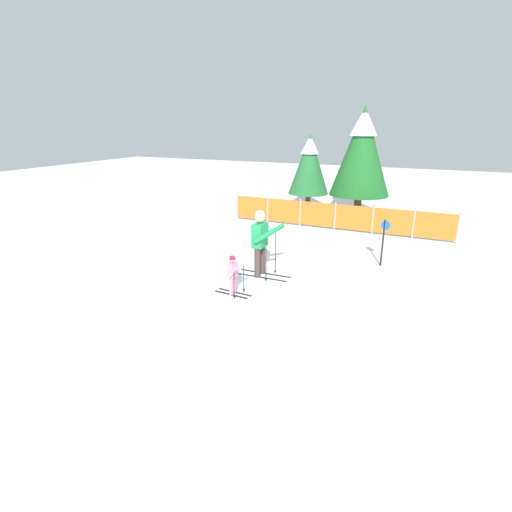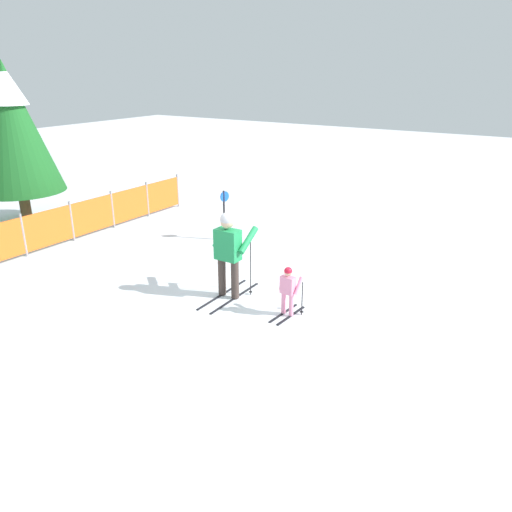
# 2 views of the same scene
# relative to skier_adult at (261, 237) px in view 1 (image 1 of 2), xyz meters

# --- Properties ---
(ground_plane) EXTENTS (60.00, 60.00, 0.00)m
(ground_plane) POSITION_rel_skier_adult_xyz_m (0.23, -0.19, -1.08)
(ground_plane) COLOR white
(skier_adult) EXTENTS (1.70, 0.75, 1.80)m
(skier_adult) POSITION_rel_skier_adult_xyz_m (0.00, 0.00, 0.00)
(skier_adult) COLOR black
(skier_adult) RESTS_ON ground_plane
(skier_child) EXTENTS (0.94, 0.50, 0.99)m
(skier_child) POSITION_rel_skier_adult_xyz_m (-0.09, -1.42, -0.51)
(skier_child) COLOR black
(skier_child) RESTS_ON ground_plane
(safety_fence) EXTENTS (8.59, 0.23, 1.10)m
(safety_fence) POSITION_rel_skier_adult_xyz_m (0.63, 5.62, -0.53)
(safety_fence) COLOR gray
(safety_fence) RESTS_ON ground_plane
(conifer_far) EXTENTS (2.51, 2.51, 4.66)m
(conifer_far) POSITION_rel_skier_adult_xyz_m (0.98, 8.17, 1.80)
(conifer_far) COLOR #4C3823
(conifer_far) RESTS_ON ground_plane
(conifer_near) EXTENTS (1.88, 1.88, 3.50)m
(conifer_near) POSITION_rel_skier_adult_xyz_m (-1.54, 9.00, 1.08)
(conifer_near) COLOR #4C3823
(conifer_near) RESTS_ON ground_plane
(trail_marker) EXTENTS (0.27, 0.10, 1.37)m
(trail_marker) POSITION_rel_skier_adult_xyz_m (2.87, 2.16, -0.23)
(trail_marker) COLOR black
(trail_marker) RESTS_ON ground_plane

